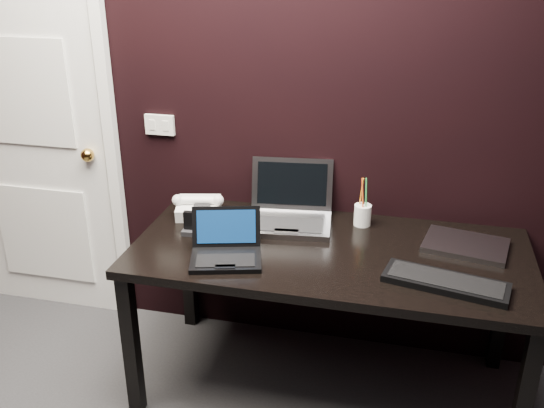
% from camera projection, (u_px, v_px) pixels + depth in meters
% --- Properties ---
extents(wall_back, '(4.00, 0.00, 4.00)m').
position_uv_depth(wall_back, '(283.00, 95.00, 2.80)').
color(wall_back, black).
rests_on(wall_back, ground).
extents(door, '(0.99, 0.10, 2.14)m').
position_uv_depth(door, '(30.00, 130.00, 3.17)').
color(door, white).
rests_on(door, ground).
extents(wall_switch, '(0.15, 0.02, 0.10)m').
position_uv_depth(wall_switch, '(160.00, 125.00, 2.99)').
color(wall_switch, silver).
rests_on(wall_switch, wall_back).
extents(desk, '(1.70, 0.80, 0.74)m').
position_uv_depth(desk, '(329.00, 265.00, 2.64)').
color(desk, black).
rests_on(desk, ground).
extents(netbook, '(0.35, 0.33, 0.19)m').
position_uv_depth(netbook, '(226.00, 250.00, 2.52)').
color(netbook, black).
rests_on(netbook, desk).
extents(silver_laptop, '(0.43, 0.39, 0.27)m').
position_uv_depth(silver_laptop, '(289.00, 213.00, 2.83)').
color(silver_laptop, '#9D9CA2').
rests_on(silver_laptop, desk).
extents(ext_keyboard, '(0.49, 0.25, 0.03)m').
position_uv_depth(ext_keyboard, '(446.00, 282.00, 2.33)').
color(ext_keyboard, black).
rests_on(ext_keyboard, desk).
extents(closed_laptop, '(0.39, 0.31, 0.02)m').
position_uv_depth(closed_laptop, '(466.00, 245.00, 2.61)').
color(closed_laptop, '#A09FA5').
rests_on(closed_laptop, desk).
extents(desk_phone, '(0.25, 0.23, 0.12)m').
position_uv_depth(desk_phone, '(199.00, 207.00, 2.90)').
color(desk_phone, silver).
rests_on(desk_phone, desk).
extents(mobile_phone, '(0.06, 0.05, 0.11)m').
position_uv_depth(mobile_phone, '(189.00, 226.00, 2.72)').
color(mobile_phone, black).
rests_on(mobile_phone, desk).
extents(pen_cup, '(0.08, 0.08, 0.23)m').
position_uv_depth(pen_cup, '(363.00, 214.00, 2.80)').
color(pen_cup, white).
rests_on(pen_cup, desk).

